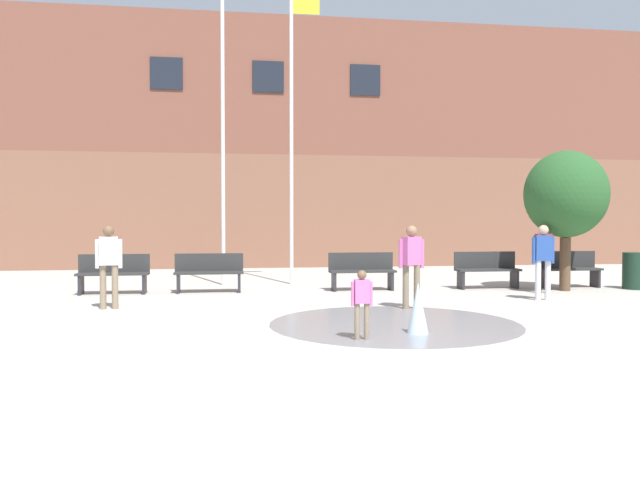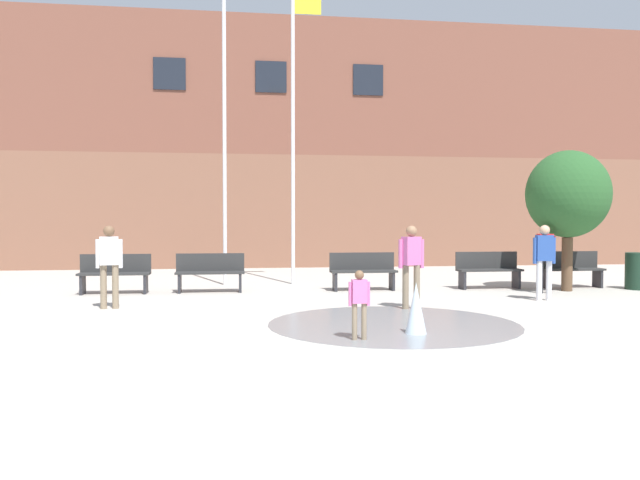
{
  "view_description": "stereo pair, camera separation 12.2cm",
  "coord_description": "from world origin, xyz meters",
  "px_view_note": "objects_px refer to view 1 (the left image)",
  "views": [
    {
      "loc": [
        -1.44,
        -5.28,
        1.68
      ],
      "look_at": [
        0.38,
        6.96,
        1.3
      ],
      "focal_mm": 35.0,
      "sensor_mm": 36.0,
      "label": 1
    },
    {
      "loc": [
        -1.32,
        -5.29,
        1.68
      ],
      "look_at": [
        0.38,
        6.96,
        1.3
      ],
      "focal_mm": 35.0,
      "sensor_mm": 36.0,
      "label": 2
    }
  ],
  "objects_px": {
    "adult_in_red": "(109,260)",
    "flagpole_right": "(292,124)",
    "adult_near_bench": "(411,260)",
    "park_bench_left_of_flagpoles": "(113,273)",
    "trash_can": "(635,271)",
    "teen_by_trashcan": "(543,256)",
    "adult_watching": "(543,253)",
    "park_bench_far_right": "(568,268)",
    "street_tree_near_building": "(566,195)",
    "park_bench_near_trashcan": "(487,269)",
    "child_running": "(362,299)",
    "flagpole_left": "(224,106)",
    "park_bench_center": "(209,272)",
    "park_bench_under_right_flagpole": "(362,270)"
  },
  "relations": [
    {
      "from": "park_bench_near_trashcan",
      "to": "flagpole_left",
      "type": "distance_m",
      "value": 7.9
    },
    {
      "from": "park_bench_near_trashcan",
      "to": "adult_near_bench",
      "type": "height_order",
      "value": "adult_near_bench"
    },
    {
      "from": "park_bench_center",
      "to": "adult_in_red",
      "type": "distance_m",
      "value": 3.15
    },
    {
      "from": "park_bench_far_right",
      "to": "flagpole_left",
      "type": "relative_size",
      "value": 0.18
    },
    {
      "from": "park_bench_left_of_flagpoles",
      "to": "park_bench_under_right_flagpole",
      "type": "height_order",
      "value": "same"
    },
    {
      "from": "park_bench_near_trashcan",
      "to": "teen_by_trashcan",
      "type": "distance_m",
      "value": 2.43
    },
    {
      "from": "park_bench_under_right_flagpole",
      "to": "adult_watching",
      "type": "distance_m",
      "value": 4.25
    },
    {
      "from": "adult_watching",
      "to": "flagpole_right",
      "type": "height_order",
      "value": "flagpole_right"
    },
    {
      "from": "park_bench_center",
      "to": "flagpole_left",
      "type": "xyz_separation_m",
      "value": [
        0.35,
        1.63,
        4.17
      ]
    },
    {
      "from": "park_bench_under_right_flagpole",
      "to": "adult_near_bench",
      "type": "height_order",
      "value": "adult_near_bench"
    },
    {
      "from": "adult_near_bench",
      "to": "teen_by_trashcan",
      "type": "distance_m",
      "value": 3.24
    },
    {
      "from": "adult_watching",
      "to": "flagpole_left",
      "type": "height_order",
      "value": "flagpole_left"
    },
    {
      "from": "park_bench_near_trashcan",
      "to": "flagpole_right",
      "type": "distance_m",
      "value": 6.25
    },
    {
      "from": "adult_near_bench",
      "to": "trash_can",
      "type": "height_order",
      "value": "adult_near_bench"
    },
    {
      "from": "adult_watching",
      "to": "flagpole_left",
      "type": "bearing_deg",
      "value": 165.11
    },
    {
      "from": "park_bench_near_trashcan",
      "to": "adult_near_bench",
      "type": "distance_m",
      "value": 4.36
    },
    {
      "from": "park_bench_under_right_flagpole",
      "to": "adult_watching",
      "type": "relative_size",
      "value": 1.01
    },
    {
      "from": "adult_near_bench",
      "to": "park_bench_left_of_flagpoles",
      "type": "bearing_deg",
      "value": -50.7
    },
    {
      "from": "adult_near_bench",
      "to": "adult_watching",
      "type": "xyz_separation_m",
      "value": [
        3.82,
        2.11,
        0.0
      ]
    },
    {
      "from": "adult_in_red",
      "to": "flagpole_left",
      "type": "height_order",
      "value": "flagpole_left"
    },
    {
      "from": "park_bench_far_right",
      "to": "adult_in_red",
      "type": "relative_size",
      "value": 1.01
    },
    {
      "from": "flagpole_right",
      "to": "street_tree_near_building",
      "type": "height_order",
      "value": "flagpole_right"
    },
    {
      "from": "park_bench_left_of_flagpoles",
      "to": "adult_in_red",
      "type": "distance_m",
      "value": 2.6
    },
    {
      "from": "park_bench_under_right_flagpole",
      "to": "child_running",
      "type": "xyz_separation_m",
      "value": [
        -1.34,
        -6.16,
        0.1
      ]
    },
    {
      "from": "park_bench_left_of_flagpoles",
      "to": "flagpole_left",
      "type": "height_order",
      "value": "flagpole_left"
    },
    {
      "from": "flagpole_left",
      "to": "trash_can",
      "type": "distance_m",
      "value": 11.12
    },
    {
      "from": "street_tree_near_building",
      "to": "trash_can",
      "type": "bearing_deg",
      "value": 2.65
    },
    {
      "from": "park_bench_under_right_flagpole",
      "to": "adult_in_red",
      "type": "relative_size",
      "value": 1.01
    },
    {
      "from": "park_bench_far_right",
      "to": "street_tree_near_building",
      "type": "height_order",
      "value": "street_tree_near_building"
    },
    {
      "from": "park_bench_near_trashcan",
      "to": "child_running",
      "type": "relative_size",
      "value": 1.62
    },
    {
      "from": "park_bench_left_of_flagpoles",
      "to": "adult_watching",
      "type": "distance_m",
      "value": 9.98
    },
    {
      "from": "adult_near_bench",
      "to": "adult_in_red",
      "type": "height_order",
      "value": "same"
    },
    {
      "from": "park_bench_left_of_flagpoles",
      "to": "park_bench_center",
      "type": "distance_m",
      "value": 2.17
    },
    {
      "from": "park_bench_far_right",
      "to": "child_running",
      "type": "xyz_separation_m",
      "value": [
        -6.64,
        -6.05,
        0.1
      ]
    },
    {
      "from": "adult_in_red",
      "to": "flagpole_right",
      "type": "bearing_deg",
      "value": 37.22
    },
    {
      "from": "park_bench_far_right",
      "to": "adult_watching",
      "type": "height_order",
      "value": "adult_watching"
    },
    {
      "from": "park_bench_under_right_flagpole",
      "to": "adult_near_bench",
      "type": "xyz_separation_m",
      "value": [
        0.25,
        -3.26,
        0.45
      ]
    },
    {
      "from": "park_bench_center",
      "to": "child_running",
      "type": "relative_size",
      "value": 1.62
    },
    {
      "from": "adult_watching",
      "to": "trash_can",
      "type": "height_order",
      "value": "adult_watching"
    },
    {
      "from": "teen_by_trashcan",
      "to": "flagpole_left",
      "type": "xyz_separation_m",
      "value": [
        -6.68,
        4.16,
        3.72
      ]
    },
    {
      "from": "park_bench_near_trashcan",
      "to": "street_tree_near_building",
      "type": "bearing_deg",
      "value": -25.02
    },
    {
      "from": "park_bench_near_trashcan",
      "to": "child_running",
      "type": "bearing_deg",
      "value": -126.38
    },
    {
      "from": "park_bench_center",
      "to": "teen_by_trashcan",
      "type": "xyz_separation_m",
      "value": [
        7.03,
        -2.53,
        0.45
      ]
    },
    {
      "from": "park_bench_under_right_flagpole",
      "to": "adult_in_red",
      "type": "bearing_deg",
      "value": -155.96
    },
    {
      "from": "child_running",
      "to": "adult_watching",
      "type": "relative_size",
      "value": 0.62
    },
    {
      "from": "street_tree_near_building",
      "to": "adult_in_red",
      "type": "bearing_deg",
      "value": -171.02
    },
    {
      "from": "street_tree_near_building",
      "to": "park_bench_near_trashcan",
      "type": "bearing_deg",
      "value": 154.98
    },
    {
      "from": "adult_watching",
      "to": "street_tree_near_building",
      "type": "height_order",
      "value": "street_tree_near_building"
    },
    {
      "from": "park_bench_under_right_flagpole",
      "to": "flagpole_left",
      "type": "height_order",
      "value": "flagpole_left"
    },
    {
      "from": "teen_by_trashcan",
      "to": "child_running",
      "type": "bearing_deg",
      "value": -131.14
    }
  ]
}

